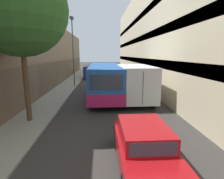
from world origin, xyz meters
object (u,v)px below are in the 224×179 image
(car_hatchback, at_px, (144,146))
(street_tree_left, at_px, (19,8))
(bus, at_px, (105,80))
(panel_van, at_px, (90,71))
(street_lamp, at_px, (73,40))
(box_truck, at_px, (133,81))

(car_hatchback, relative_size, street_tree_left, 0.47)
(bus, relative_size, street_tree_left, 1.13)
(panel_van, relative_size, street_lamp, 0.60)
(box_truck, relative_size, street_lamp, 0.92)
(street_tree_left, bearing_deg, bus, 53.22)
(car_hatchback, xyz_separation_m, panel_van, (-3.16, 23.38, 0.34))
(box_truck, height_order, street_tree_left, street_tree_left)
(panel_van, xyz_separation_m, street_tree_left, (-2.38, -18.96, 5.06))
(bus, relative_size, box_truck, 1.35)
(car_hatchback, xyz_separation_m, street_lamp, (-4.62, 15.57, 4.66))
(panel_van, xyz_separation_m, street_lamp, (-1.46, -7.81, 4.33))
(car_hatchback, bearing_deg, street_lamp, 106.52)
(bus, height_order, street_tree_left, street_tree_left)
(car_hatchback, height_order, street_lamp, street_lamp)
(panel_van, bearing_deg, car_hatchback, -82.30)
(bus, bearing_deg, car_hatchback, -84.03)
(car_hatchback, height_order, panel_van, panel_van)
(street_lamp, height_order, street_tree_left, street_tree_left)
(street_lamp, bearing_deg, panel_van, 79.43)
(box_truck, distance_m, panel_van, 14.99)
(box_truck, bearing_deg, car_hatchback, -98.13)
(car_hatchback, bearing_deg, box_truck, 81.87)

